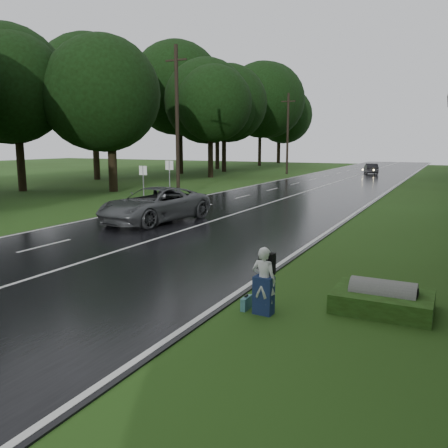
# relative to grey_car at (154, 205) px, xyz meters

# --- Properties ---
(ground) EXTENTS (160.00, 160.00, 0.00)m
(ground) POSITION_rel_grey_car_xyz_m (2.44, -8.32, -0.87)
(ground) COLOR #254815
(ground) RESTS_ON ground
(road) EXTENTS (12.00, 140.00, 0.04)m
(road) POSITION_rel_grey_car_xyz_m (2.44, 11.68, -0.85)
(road) COLOR black
(road) RESTS_ON ground
(lane_center) EXTENTS (0.12, 140.00, 0.01)m
(lane_center) POSITION_rel_grey_car_xyz_m (2.44, 11.68, -0.83)
(lane_center) COLOR silver
(lane_center) RESTS_ON road
(grey_car) EXTENTS (3.63, 6.34, 1.67)m
(grey_car) POSITION_rel_grey_car_xyz_m (0.00, 0.00, 0.00)
(grey_car) COLOR #46494B
(grey_car) RESTS_ON road
(far_car) EXTENTS (2.39, 4.17, 1.30)m
(far_car) POSITION_rel_grey_car_xyz_m (3.49, 41.30, -0.18)
(far_car) COLOR black
(far_car) RESTS_ON road
(hitchhiker) EXTENTS (0.59, 0.54, 1.56)m
(hitchhiker) POSITION_rel_grey_car_xyz_m (9.37, -9.08, -0.15)
(hitchhiker) COLOR silver
(hitchhiker) RESTS_ON ground
(suitcase) EXTENTS (0.13, 0.43, 0.30)m
(suitcase) POSITION_rel_grey_car_xyz_m (8.90, -9.01, -0.72)
(suitcase) COLOR teal
(suitcase) RESTS_ON ground
(culvert) EXTENTS (1.47, 0.74, 0.74)m
(culvert) POSITION_rel_grey_car_xyz_m (11.76, -7.64, -0.87)
(culvert) COLOR slate
(culvert) RESTS_ON ground
(utility_pole_mid) EXTENTS (1.80, 0.28, 10.95)m
(utility_pole_mid) POSITION_rel_grey_car_xyz_m (-6.06, 11.77, -0.87)
(utility_pole_mid) COLOR black
(utility_pole_mid) RESTS_ON ground
(utility_pole_far) EXTENTS (1.80, 0.28, 9.85)m
(utility_pole_far) POSITION_rel_grey_car_xyz_m (-6.06, 37.22, -0.87)
(utility_pole_far) COLOR black
(utility_pole_far) RESTS_ON ground
(road_sign_a) EXTENTS (0.58, 0.10, 2.41)m
(road_sign_a) POSITION_rel_grey_car_xyz_m (-4.76, 5.58, -0.87)
(road_sign_a) COLOR white
(road_sign_a) RESTS_ON ground
(road_sign_b) EXTENTS (0.63, 0.10, 2.64)m
(road_sign_b) POSITION_rel_grey_car_xyz_m (-4.76, 8.61, -0.87)
(road_sign_b) COLOR white
(road_sign_b) RESTS_ON ground
(tree_left_d) EXTENTS (8.18, 8.18, 12.78)m
(tree_left_d) POSITION_rel_grey_car_xyz_m (-11.53, 10.72, -0.87)
(tree_left_d) COLOR black
(tree_left_d) RESTS_ON ground
(tree_left_e) EXTENTS (9.45, 9.45, 14.76)m
(tree_left_e) POSITION_rel_grey_car_xyz_m (-11.84, 27.77, -0.87)
(tree_left_e) COLOR black
(tree_left_e) RESTS_ON ground
(tree_left_f) EXTENTS (10.00, 10.00, 15.62)m
(tree_left_f) POSITION_rel_grey_car_xyz_m (-15.20, 37.85, -0.87)
(tree_left_f) COLOR black
(tree_left_f) RESTS_ON ground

